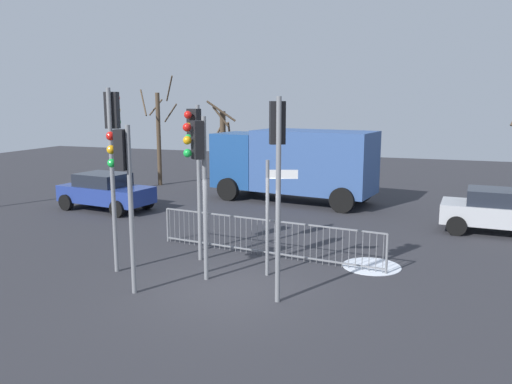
{
  "coord_description": "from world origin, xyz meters",
  "views": [
    {
      "loc": [
        4.4,
        -10.74,
        4.38
      ],
      "look_at": [
        -0.15,
        2.22,
        1.92
      ],
      "focal_mm": 36.33,
      "sensor_mm": 36.0,
      "label": 1
    }
  ],
  "objects_px": {
    "traffic_light_foreground_left": "(113,139)",
    "bare_tree_centre": "(223,139)",
    "direction_sign_post": "(270,212)",
    "traffic_light_rear_left": "(277,153)",
    "delivery_truck": "(294,162)",
    "traffic_light_rear_right": "(198,162)",
    "car_silver_trailing": "(501,211)",
    "bare_tree_right": "(159,134)",
    "traffic_light_foreground_right": "(123,171)",
    "traffic_light_mid_left": "(195,148)",
    "car_blue_near": "(105,191)"
  },
  "relations": [
    {
      "from": "direction_sign_post",
      "to": "bare_tree_right",
      "type": "height_order",
      "value": "bare_tree_right"
    },
    {
      "from": "traffic_light_foreground_right",
      "to": "bare_tree_right",
      "type": "distance_m",
      "value": 15.42
    },
    {
      "from": "traffic_light_rear_left",
      "to": "bare_tree_centre",
      "type": "relative_size",
      "value": 1.02
    },
    {
      "from": "direction_sign_post",
      "to": "bare_tree_centre",
      "type": "bearing_deg",
      "value": 98.8
    },
    {
      "from": "car_silver_trailing",
      "to": "bare_tree_centre",
      "type": "relative_size",
      "value": 0.9
    },
    {
      "from": "traffic_light_foreground_left",
      "to": "traffic_light_rear_right",
      "type": "height_order",
      "value": "traffic_light_foreground_left"
    },
    {
      "from": "traffic_light_foreground_right",
      "to": "traffic_light_mid_left",
      "type": "height_order",
      "value": "traffic_light_mid_left"
    },
    {
      "from": "delivery_truck",
      "to": "bare_tree_right",
      "type": "distance_m",
      "value": 8.02
    },
    {
      "from": "direction_sign_post",
      "to": "traffic_light_foreground_left",
      "type": "bearing_deg",
      "value": 175.12
    },
    {
      "from": "traffic_light_foreground_right",
      "to": "direction_sign_post",
      "type": "bearing_deg",
      "value": -57.1
    },
    {
      "from": "traffic_light_rear_right",
      "to": "delivery_truck",
      "type": "relative_size",
      "value": 0.55
    },
    {
      "from": "traffic_light_foreground_left",
      "to": "bare_tree_right",
      "type": "height_order",
      "value": "bare_tree_right"
    },
    {
      "from": "traffic_light_rear_right",
      "to": "delivery_truck",
      "type": "xyz_separation_m",
      "value": [
        -0.5,
        10.5,
        -1.19
      ]
    },
    {
      "from": "traffic_light_mid_left",
      "to": "direction_sign_post",
      "type": "relative_size",
      "value": 1.45
    },
    {
      "from": "bare_tree_centre",
      "to": "car_blue_near",
      "type": "bearing_deg",
      "value": -91.56
    },
    {
      "from": "direction_sign_post",
      "to": "bare_tree_centre",
      "type": "relative_size",
      "value": 0.68
    },
    {
      "from": "traffic_light_foreground_left",
      "to": "bare_tree_centre",
      "type": "bearing_deg",
      "value": 94.82
    },
    {
      "from": "traffic_light_foreground_left",
      "to": "direction_sign_post",
      "type": "xyz_separation_m",
      "value": [
        3.85,
        0.88,
        -1.77
      ]
    },
    {
      "from": "traffic_light_mid_left",
      "to": "traffic_light_foreground_left",
      "type": "bearing_deg",
      "value": 50.86
    },
    {
      "from": "car_silver_trailing",
      "to": "traffic_light_mid_left",
      "type": "bearing_deg",
      "value": -139.62
    },
    {
      "from": "car_silver_trailing",
      "to": "bare_tree_centre",
      "type": "xyz_separation_m",
      "value": [
        -14.32,
        10.31,
        1.31
      ]
    },
    {
      "from": "traffic_light_rear_left",
      "to": "traffic_light_rear_right",
      "type": "distance_m",
      "value": 2.21
    },
    {
      "from": "car_blue_near",
      "to": "bare_tree_right",
      "type": "distance_m",
      "value": 6.5
    },
    {
      "from": "traffic_light_foreground_right",
      "to": "traffic_light_foreground_left",
      "type": "bearing_deg",
      "value": 34.6
    },
    {
      "from": "delivery_truck",
      "to": "bare_tree_right",
      "type": "bearing_deg",
      "value": -5.06
    },
    {
      "from": "traffic_light_foreground_right",
      "to": "traffic_light_mid_left",
      "type": "relative_size",
      "value": 0.9
    },
    {
      "from": "direction_sign_post",
      "to": "bare_tree_centre",
      "type": "height_order",
      "value": "bare_tree_centre"
    },
    {
      "from": "direction_sign_post",
      "to": "car_blue_near",
      "type": "height_order",
      "value": "direction_sign_post"
    },
    {
      "from": "traffic_light_rear_left",
      "to": "delivery_truck",
      "type": "relative_size",
      "value": 0.61
    },
    {
      "from": "traffic_light_foreground_right",
      "to": "bare_tree_centre",
      "type": "relative_size",
      "value": 0.88
    },
    {
      "from": "traffic_light_foreground_left",
      "to": "delivery_truck",
      "type": "relative_size",
      "value": 0.64
    },
    {
      "from": "traffic_light_rear_left",
      "to": "bare_tree_right",
      "type": "bearing_deg",
      "value": 101.41
    },
    {
      "from": "delivery_truck",
      "to": "bare_tree_right",
      "type": "height_order",
      "value": "bare_tree_right"
    },
    {
      "from": "traffic_light_foreground_left",
      "to": "bare_tree_right",
      "type": "bearing_deg",
      "value": 105.67
    },
    {
      "from": "traffic_light_foreground_right",
      "to": "traffic_light_mid_left",
      "type": "xyz_separation_m",
      "value": [
        0.48,
        2.65,
        0.3
      ]
    },
    {
      "from": "traffic_light_rear_right",
      "to": "direction_sign_post",
      "type": "relative_size",
      "value": 1.36
    },
    {
      "from": "traffic_light_mid_left",
      "to": "car_silver_trailing",
      "type": "bearing_deg",
      "value": -131.94
    },
    {
      "from": "traffic_light_rear_right",
      "to": "direction_sign_post",
      "type": "height_order",
      "value": "traffic_light_rear_right"
    },
    {
      "from": "delivery_truck",
      "to": "bare_tree_centre",
      "type": "relative_size",
      "value": 1.69
    },
    {
      "from": "traffic_light_rear_left",
      "to": "bare_tree_right",
      "type": "xyz_separation_m",
      "value": [
        -10.34,
        13.01,
        -0.63
      ]
    },
    {
      "from": "traffic_light_foreground_left",
      "to": "car_silver_trailing",
      "type": "bearing_deg",
      "value": 27.5
    },
    {
      "from": "traffic_light_foreground_right",
      "to": "traffic_light_rear_right",
      "type": "distance_m",
      "value": 1.78
    },
    {
      "from": "traffic_light_rear_left",
      "to": "car_silver_trailing",
      "type": "xyz_separation_m",
      "value": [
        5.3,
        7.97,
        -2.5
      ]
    },
    {
      "from": "traffic_light_foreground_right",
      "to": "bare_tree_centre",
      "type": "height_order",
      "value": "bare_tree_centre"
    },
    {
      "from": "car_silver_trailing",
      "to": "delivery_truck",
      "type": "height_order",
      "value": "delivery_truck"
    },
    {
      "from": "traffic_light_foreground_right",
      "to": "car_blue_near",
      "type": "xyz_separation_m",
      "value": [
        -5.99,
        7.61,
        -2.05
      ]
    },
    {
      "from": "traffic_light_rear_right",
      "to": "bare_tree_right",
      "type": "relative_size",
      "value": 0.72
    },
    {
      "from": "bare_tree_centre",
      "to": "traffic_light_rear_left",
      "type": "bearing_deg",
      "value": -63.75
    },
    {
      "from": "traffic_light_foreground_left",
      "to": "car_silver_trailing",
      "type": "height_order",
      "value": "traffic_light_foreground_left"
    },
    {
      "from": "car_silver_trailing",
      "to": "delivery_truck",
      "type": "distance_m",
      "value": 8.54
    }
  ]
}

